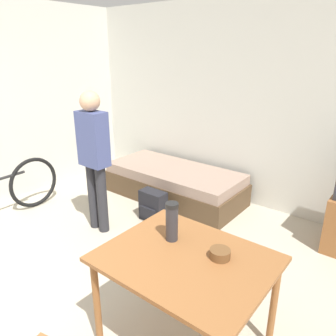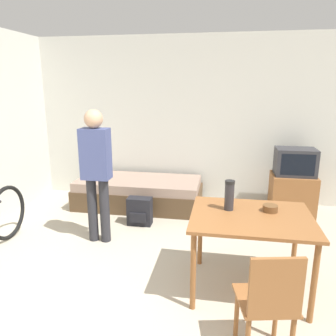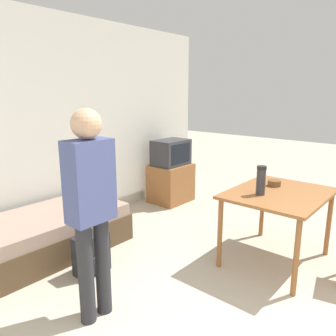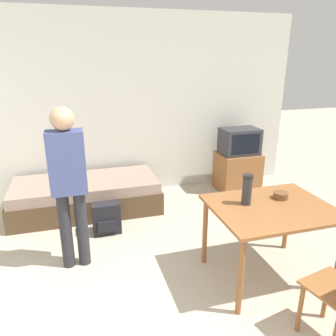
% 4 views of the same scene
% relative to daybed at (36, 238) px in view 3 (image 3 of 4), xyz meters
% --- Properties ---
extents(wall_back, '(5.70, 0.06, 2.70)m').
position_rel_daybed_xyz_m(wall_back, '(0.52, 0.56, 1.13)').
color(wall_back, silver).
rests_on(wall_back, ground_plane).
extents(daybed, '(2.00, 0.89, 0.46)m').
position_rel_daybed_xyz_m(daybed, '(0.00, 0.00, 0.00)').
color(daybed, '#4C3823').
rests_on(daybed, ground_plane).
extents(tv, '(0.64, 0.52, 1.01)m').
position_rel_daybed_xyz_m(tv, '(2.38, 0.10, 0.24)').
color(tv, brown).
rests_on(tv, ground_plane).
extents(dining_table, '(1.10, 0.88, 0.76)m').
position_rel_daybed_xyz_m(dining_table, '(1.61, -1.98, 0.45)').
color(dining_table, brown).
rests_on(dining_table, ground_plane).
extents(person_standing, '(0.34, 0.22, 1.65)m').
position_rel_daybed_xyz_m(person_standing, '(-0.18, -1.26, 0.74)').
color(person_standing, '#28282D').
rests_on(person_standing, ground_plane).
extents(thermos_flask, '(0.09, 0.09, 0.29)m').
position_rel_daybed_xyz_m(thermos_flask, '(1.40, -1.87, 0.70)').
color(thermos_flask, '#2D2D33').
rests_on(thermos_flask, dining_table).
extents(mate_bowl, '(0.14, 0.14, 0.06)m').
position_rel_daybed_xyz_m(mate_bowl, '(1.79, -1.85, 0.57)').
color(mate_bowl, brown).
rests_on(mate_bowl, dining_table).
extents(backpack, '(0.34, 0.21, 0.39)m').
position_rel_daybed_xyz_m(backpack, '(0.20, -0.70, -0.03)').
color(backpack, black).
rests_on(backpack, ground_plane).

